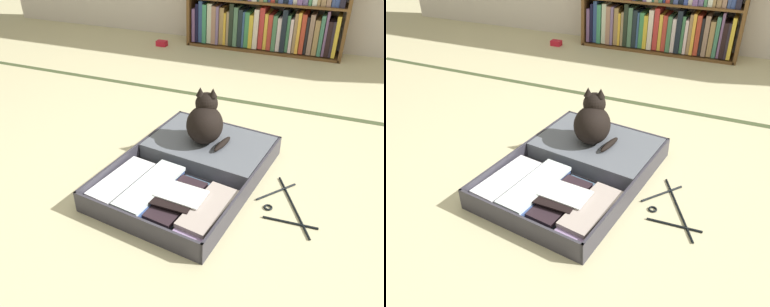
{
  "view_description": "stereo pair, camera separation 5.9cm",
  "coord_description": "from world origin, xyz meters",
  "views": [
    {
      "loc": [
        0.52,
        -1.43,
        1.18
      ],
      "look_at": [
        -0.07,
        0.05,
        0.16
      ],
      "focal_mm": 36.75,
      "sensor_mm": 36.0,
      "label": 1
    },
    {
      "loc": [
        0.57,
        -1.41,
        1.18
      ],
      "look_at": [
        -0.07,
        0.05,
        0.16
      ],
      "focal_mm": 36.75,
      "sensor_mm": 36.0,
      "label": 2
    }
  ],
  "objects": [
    {
      "name": "black_cat",
      "position": [
        -0.08,
        0.28,
        0.22
      ],
      "size": [
        0.25,
        0.25,
        0.29
      ],
      "color": "black",
      "rests_on": "open_suitcase"
    },
    {
      "name": "open_suitcase",
      "position": [
        -0.08,
        0.1,
        0.05
      ],
      "size": [
        0.76,
        1.0,
        0.11
      ],
      "color": "#34323B",
      "rests_on": "ground_plane"
    },
    {
      "name": "ground_plane",
      "position": [
        0.0,
        0.0,
        0.0
      ],
      "size": [
        10.0,
        10.0,
        0.0
      ],
      "primitive_type": "plane",
      "color": "#C5BD90"
    },
    {
      "name": "tatami_border",
      "position": [
        0.0,
        1.04,
        0.0
      ],
      "size": [
        4.8,
        0.05,
        0.0
      ],
      "color": "#3E4A2A",
      "rests_on": "ground_plane"
    },
    {
      "name": "small_red_pouch",
      "position": [
        -1.15,
        2.0,
        0.02
      ],
      "size": [
        0.1,
        0.07,
        0.05
      ],
      "color": "red",
      "rests_on": "ground_plane"
    },
    {
      "name": "clothes_hanger",
      "position": [
        0.4,
        0.01,
        0.01
      ],
      "size": [
        0.3,
        0.39,
        0.01
      ],
      "color": "black",
      "rests_on": "ground_plane"
    },
    {
      "name": "bookshelf",
      "position": [
        -0.22,
        2.24,
        0.42
      ],
      "size": [
        1.45,
        0.27,
        0.89
      ],
      "color": "brown",
      "rests_on": "ground_plane"
    }
  ]
}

